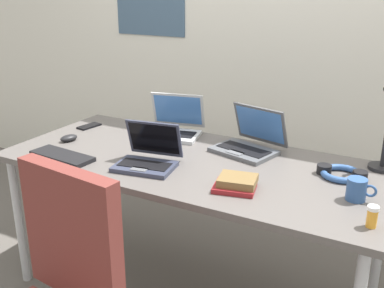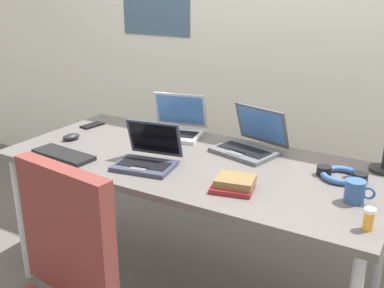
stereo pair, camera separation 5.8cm
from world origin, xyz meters
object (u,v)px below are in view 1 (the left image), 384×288
pill_bottle (372,216)px  computer_mouse (69,138)px  laptop_center (148,158)px  coffee_mug (357,189)px  laptop_far_corner (249,143)px  laptop_back_left (173,127)px  cell_phone (89,126)px  external_keyboard (62,156)px  book_stack (236,183)px  headphones (342,173)px

pill_bottle → computer_mouse: bearing=173.2°
laptop_center → pill_bottle: size_ratio=3.79×
laptop_center → coffee_mug: laptop_center is taller
coffee_mug → laptop_far_corner: bearing=151.7°
laptop_center → laptop_back_left: size_ratio=0.86×
laptop_back_left → laptop_far_corner: bearing=-5.3°
laptop_far_corner → laptop_back_left: size_ratio=1.02×
cell_phone → coffee_mug: (1.53, -0.24, 0.04)m
cell_phone → pill_bottle: (1.61, -0.43, 0.04)m
external_keyboard → pill_bottle: (1.39, 0.02, 0.03)m
laptop_far_corner → cell_phone: bearing=-175.9°
laptop_back_left → laptop_center: bearing=-73.8°
laptop_far_corner → book_stack: (0.12, -0.44, -0.02)m
computer_mouse → coffee_mug: bearing=16.7°
external_keyboard → coffee_mug: bearing=14.2°
book_stack → pill_bottle: bearing=-6.4°
computer_mouse → cell_phone: (-0.07, 0.24, -0.01)m
headphones → pill_bottle: size_ratio=2.71×
coffee_mug → laptop_back_left: bearing=161.3°
laptop_far_corner → headphones: 0.48m
laptop_back_left → pill_bottle: laptop_back_left is taller
laptop_back_left → book_stack: 0.75m
laptop_center → external_keyboard: size_ratio=0.91×
coffee_mug → cell_phone: bearing=171.2°
computer_mouse → cell_phone: 0.25m
laptop_center → headphones: bearing=20.3°
laptop_far_corner → computer_mouse: size_ratio=3.68×
external_keyboard → headphones: headphones is taller
laptop_center → pill_bottle: bearing=-5.5°
laptop_far_corner → pill_bottle: laptop_far_corner is taller
cell_phone → laptop_far_corner: bearing=12.5°
laptop_far_corner → external_keyboard: bearing=-145.4°
cell_phone → book_stack: (1.08, -0.37, 0.02)m
laptop_back_left → headphones: size_ratio=1.62×
cell_phone → book_stack: bearing=-10.4°
external_keyboard → computer_mouse: size_ratio=3.44×
external_keyboard → laptop_far_corner: bearing=39.8°
laptop_center → cell_phone: 0.71m
external_keyboard → book_stack: bearing=10.3°
laptop_far_corner → cell_phone: 0.96m
headphones → pill_bottle: bearing=-65.5°
laptop_center → coffee_mug: bearing=6.1°
computer_mouse → pill_bottle: pill_bottle is taller
external_keyboard → headphones: 1.28m
pill_bottle → coffee_mug: (-0.08, 0.19, 0.00)m
laptop_back_left → cell_phone: (-0.50, -0.11, -0.04)m
headphones → laptop_center: bearing=-159.7°
coffee_mug → book_stack: bearing=-163.6°
external_keyboard → book_stack: 0.87m
computer_mouse → laptop_center: bearing=7.3°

